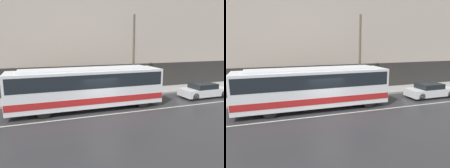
% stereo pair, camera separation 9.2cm
% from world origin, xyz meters
% --- Properties ---
extents(ground_plane, '(60.00, 60.00, 0.00)m').
position_xyz_m(ground_plane, '(0.00, 0.00, 0.00)').
color(ground_plane, '#2D2D30').
extents(sidewalk, '(60.00, 2.82, 0.17)m').
position_xyz_m(sidewalk, '(0.00, 5.41, 0.08)').
color(sidewalk, '#A09E99').
rests_on(sidewalk, ground_plane).
extents(building_facade, '(60.00, 0.35, 10.99)m').
position_xyz_m(building_facade, '(0.00, 6.96, 5.30)').
color(building_facade, '#B7A899').
rests_on(building_facade, ground_plane).
extents(lane_stripe, '(54.00, 0.14, 0.01)m').
position_xyz_m(lane_stripe, '(0.00, 0.00, 0.00)').
color(lane_stripe, beige).
rests_on(lane_stripe, ground_plane).
extents(transit_bus, '(11.31, 2.62, 3.08)m').
position_xyz_m(transit_bus, '(-0.67, 1.84, 1.74)').
color(transit_bus, white).
rests_on(transit_bus, ground_plane).
extents(sedan_white_front, '(4.42, 1.82, 1.28)m').
position_xyz_m(sedan_white_front, '(10.16, 1.84, 0.62)').
color(sedan_white_front, silver).
rests_on(sedan_white_front, ground_plane).
extents(utility_pole_near, '(0.20, 0.20, 7.22)m').
position_xyz_m(utility_pole_near, '(4.26, 4.42, 3.78)').
color(utility_pole_near, brown).
rests_on(utility_pole_near, sidewalk).
extents(pedestrian_waiting, '(0.36, 0.36, 1.79)m').
position_xyz_m(pedestrian_waiting, '(0.17, 6.12, 1.01)').
color(pedestrian_waiting, '#1E5933').
rests_on(pedestrian_waiting, sidewalk).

